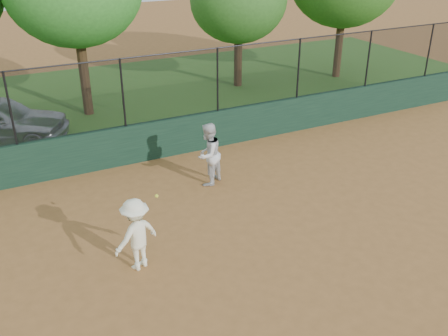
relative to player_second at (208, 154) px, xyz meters
name	(u,v)px	position (x,y,z in m)	size (l,w,h in m)	color
ground	(237,267)	(-1.10, -3.74, -0.88)	(80.00, 80.00, 0.00)	#996231
back_wall	(144,142)	(-1.10, 2.26, -0.28)	(26.00, 0.20, 1.20)	#193726
grass_strip	(97,104)	(-1.10, 8.26, -0.88)	(36.00, 12.00, 0.01)	#2C5A1C
player_second	(208,154)	(0.00, 0.00, 0.00)	(0.85, 0.67, 1.76)	silver
player_main	(136,234)	(-2.93, -2.77, -0.08)	(1.18, 0.92, 1.73)	white
fence_assembly	(139,90)	(-1.13, 2.26, 1.36)	(26.00, 0.06, 2.00)	black
tree_3	(239,0)	(5.22, 7.99, 2.80)	(4.17, 3.79, 5.50)	#3F2915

